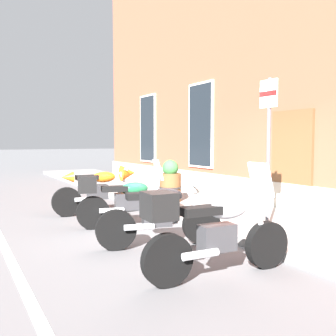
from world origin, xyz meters
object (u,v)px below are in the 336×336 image
parking_sign (268,134)px  barrel_planter (170,183)px  motorcycle_green_touring (123,199)px  motorcycle_black_naked (161,216)px  motorcycle_orange_sport (103,188)px  motorcycle_silver_touring (212,231)px

parking_sign → barrel_planter: 3.74m
motorcycle_green_touring → motorcycle_black_naked: size_ratio=1.00×
motorcycle_orange_sport → motorcycle_green_touring: 1.47m
motorcycle_silver_touring → parking_sign: bearing=117.2°
motorcycle_orange_sport → barrel_planter: 1.77m
motorcycle_silver_touring → motorcycle_green_touring: bearing=177.6°
motorcycle_silver_touring → parking_sign: parking_sign is taller
motorcycle_orange_sport → parking_sign: bearing=23.5°
motorcycle_orange_sport → motorcycle_black_naked: motorcycle_orange_sport is taller
motorcycle_silver_touring → parking_sign: (-0.92, 1.79, 1.18)m
motorcycle_orange_sport → motorcycle_green_touring: (1.47, -0.13, -0.05)m
motorcycle_black_naked → parking_sign: parking_sign is taller
barrel_planter → parking_sign: bearing=-3.8°
motorcycle_green_touring → barrel_planter: (-1.50, 1.90, 0.06)m
motorcycle_orange_sport → parking_sign: 4.00m
motorcycle_orange_sport → motorcycle_silver_touring: motorcycle_silver_touring is taller
motorcycle_silver_touring → barrel_planter: bearing=155.6°
motorcycle_black_naked → motorcycle_silver_touring: 1.48m
parking_sign → motorcycle_green_touring: bearing=-140.8°
motorcycle_green_touring → motorcycle_black_naked: 1.50m
parking_sign → barrel_planter: size_ratio=2.42×
parking_sign → motorcycle_silver_touring: bearing=-62.8°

